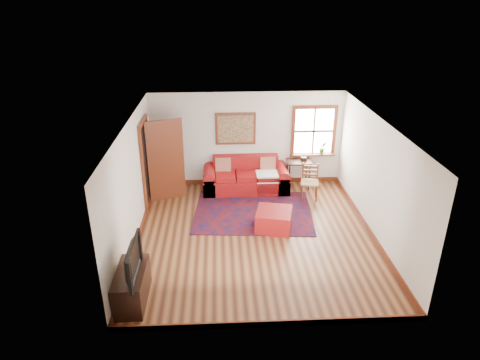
{
  "coord_description": "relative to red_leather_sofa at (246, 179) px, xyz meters",
  "views": [
    {
      "loc": [
        -0.74,
        -7.89,
        4.84
      ],
      "look_at": [
        -0.29,
        0.6,
        1.04
      ],
      "focal_mm": 32.0,
      "sensor_mm": 36.0,
      "label": 1
    }
  ],
  "objects": [
    {
      "name": "red_leather_sofa",
      "position": [
        0.0,
        0.0,
        0.0
      ],
      "size": [
        2.21,
        0.91,
        0.86
      ],
      "color": "maroon",
      "rests_on": "ground"
    },
    {
      "name": "window",
      "position": [
        1.83,
        0.38,
        1.03
      ],
      "size": [
        1.18,
        0.2,
        1.38
      ],
      "color": "white",
      "rests_on": "ground"
    },
    {
      "name": "media_cabinet",
      "position": [
        -2.2,
        -4.31,
        0.01
      ],
      "size": [
        0.48,
        1.06,
        0.58
      ],
      "primitive_type": "cube",
      "color": "black",
      "rests_on": "ground"
    },
    {
      "name": "ladder_back_chair",
      "position": [
        1.56,
        -0.57,
        0.2
      ],
      "size": [
        0.49,
        0.47,
        0.9
      ],
      "color": "tan",
      "rests_on": "ground"
    },
    {
      "name": "television",
      "position": [
        -2.18,
        -4.41,
        0.59
      ],
      "size": [
        0.13,
        1.03,
        0.59
      ],
      "primitive_type": "imported",
      "rotation": [
        0.0,
        0.0,
        1.57
      ],
      "color": "black",
      "rests_on": "media_cabinet"
    },
    {
      "name": "red_ottoman",
      "position": [
        0.48,
        -2.04,
        -0.07
      ],
      "size": [
        0.9,
        0.9,
        0.43
      ],
      "primitive_type": "cube",
      "rotation": [
        0.0,
        0.0,
        -0.22
      ],
      "color": "maroon",
      "rests_on": "ground"
    },
    {
      "name": "doorway",
      "position": [
        -2.16,
        -0.54,
        0.78
      ],
      "size": [
        0.89,
        1.08,
        2.14
      ],
      "color": "black",
      "rests_on": "ground"
    },
    {
      "name": "room_envelope",
      "position": [
        0.05,
        -2.31,
        1.36
      ],
      "size": [
        5.04,
        5.54,
        2.52
      ],
      "color": "silver",
      "rests_on": "ground"
    },
    {
      "name": "persian_rug",
      "position": [
        0.09,
        -1.26,
        -0.28
      ],
      "size": [
        2.9,
        2.4,
        0.02
      ],
      "primitive_type": "cube",
      "rotation": [
        0.0,
        0.0,
        -0.08
      ],
      "color": "#5D0D0D",
      "rests_on": "ground"
    },
    {
      "name": "side_table",
      "position": [
        1.39,
        0.08,
        0.34
      ],
      "size": [
        0.63,
        0.47,
        0.75
      ],
      "color": "black",
      "rests_on": "ground"
    },
    {
      "name": "ground",
      "position": [
        0.05,
        -2.32,
        -0.29
      ],
      "size": [
        5.5,
        5.5,
        0.0
      ],
      "primitive_type": "plane",
      "color": "#472313",
      "rests_on": "ground"
    },
    {
      "name": "candle_hurricane",
      "position": [
        -2.15,
        -3.9,
        0.38
      ],
      "size": [
        0.12,
        0.12,
        0.18
      ],
      "color": "silver",
      "rests_on": "media_cabinet"
    },
    {
      "name": "framed_artwork",
      "position": [
        -0.25,
        0.39,
        1.26
      ],
      "size": [
        1.05,
        0.07,
        0.85
      ],
      "color": "maroon",
      "rests_on": "ground"
    }
  ]
}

